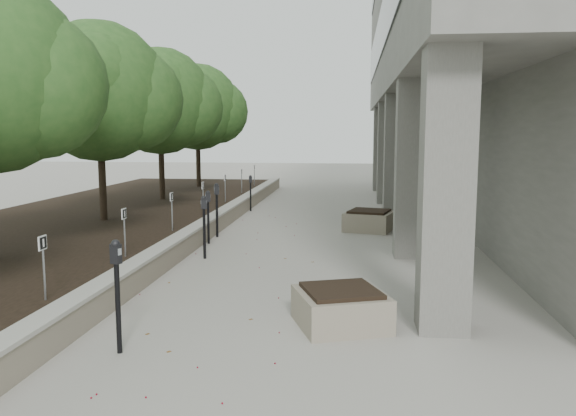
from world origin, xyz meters
The scene contains 21 objects.
ground centered at (0.00, 0.00, 0.00)m, with size 90.00×90.00×0.00m, color #A19D94.
retaining_wall centered at (-1.82, 9.00, 0.25)m, with size 0.39×26.00×0.50m, color gray, non-canonical shape.
planting_bed centered at (-5.50, 9.00, 0.20)m, with size 7.00×26.00×0.40m, color black.
crabapple_tree_3 centered at (-4.80, 8.00, 3.12)m, with size 4.60×4.00×5.44m, color #295420, non-canonical shape.
crabapple_tree_4 centered at (-4.80, 13.00, 3.12)m, with size 4.60×4.00×5.44m, color #295420, non-canonical shape.
crabapple_tree_5 centered at (-4.80, 18.00, 3.12)m, with size 4.60×4.00×5.44m, color #295420, non-canonical shape.
parking_sign_2 centered at (-2.35, 0.50, 0.88)m, with size 0.04×0.22×0.96m, color black, non-canonical shape.
parking_sign_3 centered at (-2.35, 3.50, 0.88)m, with size 0.04×0.22×0.96m, color black, non-canonical shape.
parking_sign_4 centered at (-2.35, 6.50, 0.88)m, with size 0.04×0.22×0.96m, color black, non-canonical shape.
parking_sign_5 centered at (-2.35, 9.50, 0.88)m, with size 0.04×0.22×0.96m, color black, non-canonical shape.
parking_sign_6 centered at (-2.35, 12.50, 0.88)m, with size 0.04×0.22×0.96m, color black, non-canonical shape.
parking_sign_7 centered at (-2.35, 15.50, 0.88)m, with size 0.04×0.22×0.96m, color black, non-canonical shape.
parking_sign_8 centered at (-2.35, 18.50, 0.88)m, with size 0.04×0.22×0.96m, color black, non-canonical shape.
parking_meter_1 centered at (-0.87, -0.37, 0.75)m, with size 0.15×0.11×1.50m, color black, non-canonical shape.
parking_meter_2 centered at (-1.20, 5.23, 0.72)m, with size 0.14×0.10×1.43m, color black, non-canonical shape.
parking_meter_3 centered at (-1.55, 7.90, 0.74)m, with size 0.15×0.10×1.47m, color black, non-canonical shape.
parking_meter_4 centered at (-1.55, 6.96, 0.68)m, with size 0.14×0.10×1.37m, color black, non-canonical shape.
parking_meter_5 centered at (-1.55, 13.06, 0.65)m, with size 0.13×0.09×1.30m, color black, non-canonical shape.
planter_front centered at (1.95, 1.00, 0.29)m, with size 1.22×1.22×0.57m, color gray, non-canonical shape.
planter_back centered at (2.58, 9.43, 0.30)m, with size 1.28×1.28×0.60m, color gray, non-canonical shape.
berry_scatter centered at (-0.10, 5.00, 0.01)m, with size 3.30×14.10×0.02m, color maroon, non-canonical shape.
Camera 1 is at (2.11, -7.25, 2.85)m, focal length 36.02 mm.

